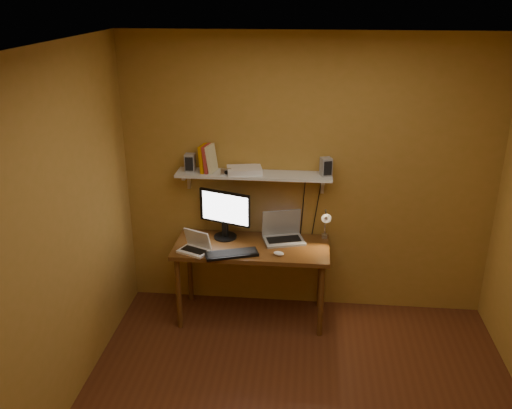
# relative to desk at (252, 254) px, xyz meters

# --- Properties ---
(room) EXTENTS (3.44, 3.24, 2.64)m
(room) POSITION_rel_desk_xyz_m (0.48, -1.28, 0.64)
(room) COLOR #552916
(room) RESTS_ON ground
(desk) EXTENTS (1.40, 0.60, 0.75)m
(desk) POSITION_rel_desk_xyz_m (0.00, 0.00, 0.00)
(desk) COLOR brown
(desk) RESTS_ON ground
(wall_shelf) EXTENTS (1.40, 0.25, 0.21)m
(wall_shelf) POSITION_rel_desk_xyz_m (0.00, 0.19, 0.69)
(wall_shelf) COLOR silver
(wall_shelf) RESTS_ON room
(monitor) EXTENTS (0.49, 0.27, 0.46)m
(monitor) POSITION_rel_desk_xyz_m (-0.26, 0.14, 0.34)
(monitor) COLOR black
(monitor) RESTS_ON desk
(laptop) EXTENTS (0.42, 0.35, 0.27)m
(laptop) POSITION_rel_desk_xyz_m (0.27, 0.16, 0.16)
(laptop) COLOR gray
(laptop) RESTS_ON desk
(netbook) EXTENTS (0.31, 0.28, 0.19)m
(netbook) POSITION_rel_desk_xyz_m (-0.48, -0.16, 0.14)
(netbook) COLOR white
(netbook) RESTS_ON desk
(keyboard) EXTENTS (0.49, 0.29, 0.02)m
(keyboard) POSITION_rel_desk_xyz_m (-0.15, -0.21, 0.10)
(keyboard) COLOR black
(keyboard) RESTS_ON desk
(mouse) EXTENTS (0.11, 0.09, 0.03)m
(mouse) POSITION_rel_desk_xyz_m (0.26, -0.17, 0.10)
(mouse) COLOR white
(mouse) RESTS_ON desk
(desk_lamp) EXTENTS (0.09, 0.23, 0.38)m
(desk_lamp) POSITION_rel_desk_xyz_m (0.66, 0.13, 0.29)
(desk_lamp) COLOR silver
(desk_lamp) RESTS_ON desk
(speaker_left) EXTENTS (0.09, 0.09, 0.16)m
(speaker_left) POSITION_rel_desk_xyz_m (-0.58, 0.20, 0.79)
(speaker_left) COLOR gray
(speaker_left) RESTS_ON wall_shelf
(speaker_right) EXTENTS (0.12, 0.12, 0.16)m
(speaker_right) POSITION_rel_desk_xyz_m (0.64, 0.19, 0.79)
(speaker_right) COLOR gray
(speaker_right) RESTS_ON wall_shelf
(books) EXTENTS (0.16, 0.18, 0.25)m
(books) POSITION_rel_desk_xyz_m (-0.42, 0.20, 0.83)
(books) COLOR #BF7603
(books) RESTS_ON wall_shelf
(shelf_camera) EXTENTS (0.10, 0.06, 0.06)m
(shelf_camera) POSITION_rel_desk_xyz_m (-0.24, 0.12, 0.74)
(shelf_camera) COLOR silver
(shelf_camera) RESTS_ON wall_shelf
(router) EXTENTS (0.34, 0.26, 0.05)m
(router) POSITION_rel_desk_xyz_m (-0.09, 0.20, 0.74)
(router) COLOR white
(router) RESTS_ON wall_shelf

